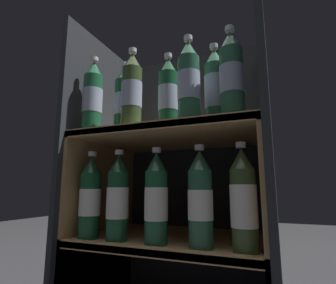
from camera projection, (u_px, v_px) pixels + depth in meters
The scene contains 17 objects.
fridge_back_wall at pixel (193, 170), 1.09m from camera, with size 0.63×0.02×1.00m, color #23262B.
fridge_side_left at pixel (101, 168), 1.00m from camera, with size 0.02×0.46×1.00m, color #23262B.
fridge_side_right at pixel (270, 162), 0.78m from camera, with size 0.02×0.46×1.00m, color #23262B.
shelf_lower at pixel (174, 255), 0.83m from camera, with size 0.59×0.42×0.27m.
shelf_upper at pixel (174, 187), 0.87m from camera, with size 0.59×0.42×0.60m.
bottle_upper_front_0 at pixel (93, 98), 0.88m from camera, with size 0.07×0.07×0.27m.
bottle_upper_front_1 at pixel (132, 92), 0.82m from camera, with size 0.07×0.07×0.27m.
bottle_upper_front_2 at pixel (189, 83), 0.75m from camera, with size 0.07×0.07×0.27m.
bottle_upper_front_3 at pixel (232, 76), 0.71m from camera, with size 0.07×0.07×0.27m.
bottle_upper_back_0 at pixel (124, 102), 0.92m from camera, with size 0.07×0.07×0.27m.
bottle_upper_back_1 at pixel (168, 95), 0.86m from camera, with size 0.07×0.07×0.27m.
bottle_upper_back_2 at pixel (215, 89), 0.80m from camera, with size 0.07×0.07×0.27m.
bottle_lower_front_0 at pixel (90, 198), 0.82m from camera, with size 0.07×0.07×0.27m.
bottle_lower_front_1 at pixel (118, 199), 0.78m from camera, with size 0.07×0.07×0.27m.
bottle_lower_front_2 at pixel (157, 199), 0.73m from camera, with size 0.07×0.07×0.27m.
bottle_lower_front_3 at pixel (200, 200), 0.69m from camera, with size 0.07×0.07×0.27m.
bottle_lower_front_4 at pixel (244, 201), 0.65m from camera, with size 0.07×0.07×0.27m.
Camera 1 is at (0.31, -0.62, 0.42)m, focal length 28.00 mm.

